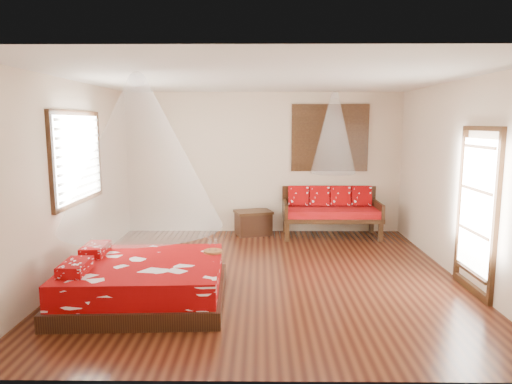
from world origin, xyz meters
The scene contains 10 objects.
room centered at (0.00, 0.00, 1.40)m, with size 5.54×5.54×2.84m.
bed centered at (-1.52, -0.97, 0.25)m, with size 2.03×1.85×0.63m.
daybed centered at (1.31, 2.39, 0.52)m, with size 1.87×0.83×0.96m.
storage_chest centered at (-0.21, 2.45, 0.24)m, with size 0.82×0.69×0.48m.
shutter_panel centered at (1.31, 2.72, 1.90)m, with size 1.52×0.06×1.32m.
window_left centered at (-2.71, 0.20, 1.70)m, with size 0.10×1.74×1.34m.
glazed_door centered at (2.72, -0.60, 1.07)m, with size 0.08×1.02×2.16m.
wine_tray centered at (-0.69, -0.54, 0.55)m, with size 0.25×0.25×0.20m.
mosquito_net_main centered at (-1.50, -0.97, 1.85)m, with size 1.95×1.95×1.80m, color white.
mosquito_net_daybed centered at (1.31, 2.25, 2.00)m, with size 0.84×0.84×1.50m, color white.
Camera 1 is at (-0.07, -6.38, 2.20)m, focal length 32.00 mm.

